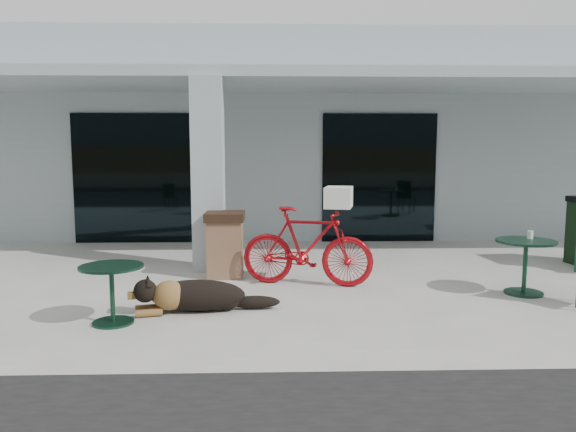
{
  "coord_description": "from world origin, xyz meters",
  "views": [
    {
      "loc": [
        -0.49,
        -6.82,
        2.03
      ],
      "look_at": [
        -0.24,
        1.4,
        1.0
      ],
      "focal_mm": 35.0,
      "sensor_mm": 36.0,
      "label": 1
    }
  ],
  "objects_px": {
    "cafe_table_near": "(112,295)",
    "trash_receptacle": "(225,244)",
    "bicycle": "(307,246)",
    "dog": "(197,293)",
    "cafe_table_far": "(525,267)"
  },
  "relations": [
    {
      "from": "bicycle",
      "to": "dog",
      "type": "bearing_deg",
      "value": 144.42
    },
    {
      "from": "trash_receptacle",
      "to": "cafe_table_near",
      "type": "bearing_deg",
      "value": -115.63
    },
    {
      "from": "cafe_table_far",
      "to": "cafe_table_near",
      "type": "bearing_deg",
      "value": -167.89
    },
    {
      "from": "bicycle",
      "to": "cafe_table_near",
      "type": "distance_m",
      "value": 2.92
    },
    {
      "from": "dog",
      "to": "trash_receptacle",
      "type": "distance_m",
      "value": 1.89
    },
    {
      "from": "dog",
      "to": "cafe_table_near",
      "type": "xyz_separation_m",
      "value": [
        -0.91,
        -0.45,
        0.11
      ]
    },
    {
      "from": "bicycle",
      "to": "trash_receptacle",
      "type": "bearing_deg",
      "value": 77.35
    },
    {
      "from": "bicycle",
      "to": "dog",
      "type": "relative_size",
      "value": 1.42
    },
    {
      "from": "bicycle",
      "to": "cafe_table_near",
      "type": "height_order",
      "value": "bicycle"
    },
    {
      "from": "dog",
      "to": "cafe_table_far",
      "type": "relative_size",
      "value": 1.7
    },
    {
      "from": "trash_receptacle",
      "to": "bicycle",
      "type": "bearing_deg",
      "value": -25.59
    },
    {
      "from": "dog",
      "to": "cafe_table_far",
      "type": "bearing_deg",
      "value": -4.31
    },
    {
      "from": "cafe_table_near",
      "to": "trash_receptacle",
      "type": "xyz_separation_m",
      "value": [
        1.11,
        2.31,
        0.17
      ]
    },
    {
      "from": "dog",
      "to": "cafe_table_near",
      "type": "height_order",
      "value": "cafe_table_near"
    },
    {
      "from": "cafe_table_near",
      "to": "trash_receptacle",
      "type": "height_order",
      "value": "trash_receptacle"
    }
  ]
}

